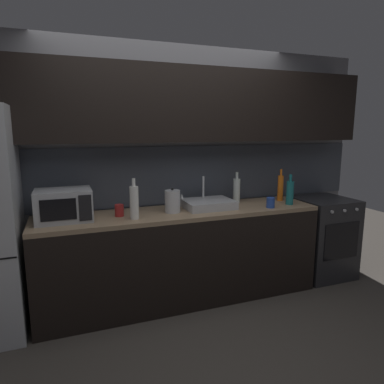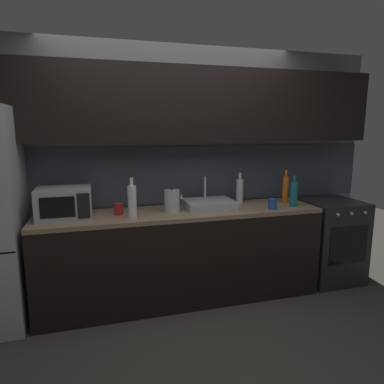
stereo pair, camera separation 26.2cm
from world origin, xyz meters
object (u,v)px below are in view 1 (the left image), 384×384
at_px(oven_range, 322,237).
at_px(wine_bottle_orange, 280,188).
at_px(kettle, 173,201).
at_px(mug_blue, 271,203).
at_px(wine_bottle_clear, 237,190).
at_px(wine_bottle_teal, 290,192).
at_px(mug_red, 119,210).
at_px(wine_bottle_white, 134,202).
at_px(microwave, 64,205).

bearing_deg(oven_range, wine_bottle_orange, 171.28).
bearing_deg(kettle, oven_range, 0.69).
bearing_deg(wine_bottle_orange, kettle, -175.30).
distance_m(oven_range, wine_bottle_orange, 0.80).
xyz_separation_m(oven_range, mug_blue, (-0.83, -0.18, 0.50)).
bearing_deg(kettle, wine_bottle_clear, 13.22).
bearing_deg(wine_bottle_teal, wine_bottle_clear, 149.77).
bearing_deg(wine_bottle_teal, mug_blue, -167.23).
height_order(wine_bottle_orange, mug_blue, wine_bottle_orange).
height_order(oven_range, kettle, kettle).
bearing_deg(mug_blue, kettle, 170.80).
relative_size(mug_red, mug_blue, 1.03).
distance_m(wine_bottle_orange, wine_bottle_clear, 0.50).
height_order(wine_bottle_teal, wine_bottle_clear, wine_bottle_clear).
bearing_deg(mug_red, mug_blue, -7.21).
distance_m(mug_red, mug_blue, 1.47).
xyz_separation_m(oven_range, kettle, (-1.80, -0.02, 0.56)).
height_order(wine_bottle_white, mug_red, wine_bottle_white).
bearing_deg(wine_bottle_white, microwave, 165.00).
bearing_deg(wine_bottle_orange, wine_bottle_white, -172.51).
height_order(wine_bottle_orange, wine_bottle_clear, wine_bottle_orange).
relative_size(wine_bottle_teal, mug_red, 2.94).
distance_m(microwave, wine_bottle_teal, 2.20).
xyz_separation_m(wine_bottle_clear, mug_red, (-1.26, -0.15, -0.08)).
bearing_deg(wine_bottle_white, mug_red, 128.10).
height_order(oven_range, wine_bottle_teal, wine_bottle_teal).
bearing_deg(microwave, mug_red, -1.66).
bearing_deg(wine_bottle_clear, wine_bottle_teal, -30.23).
height_order(oven_range, microwave, microwave).
height_order(wine_bottle_white, mug_blue, wine_bottle_white).
height_order(microwave, wine_bottle_white, wine_bottle_white).
bearing_deg(kettle, mug_blue, -9.20).
height_order(kettle, mug_blue, kettle).
bearing_deg(wine_bottle_orange, wine_bottle_teal, -96.08).
bearing_deg(wine_bottle_teal, oven_range, 11.94).
bearing_deg(oven_range, wine_bottle_white, -176.48).
height_order(wine_bottle_teal, mug_red, wine_bottle_teal).
bearing_deg(wine_bottle_teal, mug_red, 175.91).
bearing_deg(microwave, kettle, -2.47).
bearing_deg(mug_blue, oven_range, 12.21).
distance_m(wine_bottle_teal, wine_bottle_clear, 0.55).
distance_m(oven_range, kettle, 1.88).
relative_size(microwave, wine_bottle_teal, 1.46).
height_order(kettle, wine_bottle_teal, wine_bottle_teal).
distance_m(oven_range, wine_bottle_teal, 0.81).
xyz_separation_m(oven_range, microwave, (-2.75, 0.02, 0.58)).
distance_m(microwave, wine_bottle_orange, 2.22).
bearing_deg(wine_bottle_teal, wine_bottle_white, -179.42).
bearing_deg(wine_bottle_clear, kettle, -166.78).
xyz_separation_m(wine_bottle_orange, mug_red, (-1.75, -0.08, -0.09)).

